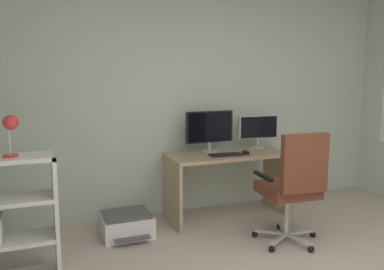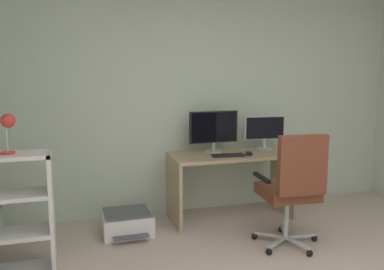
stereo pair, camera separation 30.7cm
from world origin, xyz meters
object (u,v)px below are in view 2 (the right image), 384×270
keyboard (228,155)px  printer (127,222)px  desk_lamp (8,125)px  monitor_secondary (264,129)px  desk (231,172)px  monitor_main (214,128)px  office_chair (293,185)px  computer_mouse (249,154)px

keyboard → printer: size_ratio=0.66×
desk_lamp → monitor_secondary: bearing=17.9°
desk → printer: 1.24m
monitor_main → office_chair: 1.20m
keyboard → office_chair: office_chair is taller
monitor_secondary → keyboard: bearing=-153.2°
desk → computer_mouse: bearing=-42.4°
monitor_main → monitor_secondary: (0.62, 0.00, -0.04)m
desk → keyboard: 0.26m
monitor_secondary → desk_lamp: size_ratio=1.56×
computer_mouse → printer: bearing=-165.6°
office_chair → printer: (-1.39, 0.80, -0.49)m
desk → printer: (-1.16, -0.11, -0.42)m
monitor_main → office_chair: bearing=-70.8°
desk → printer: size_ratio=2.60×
monitor_main → monitor_secondary: 0.62m
desk_lamp → printer: size_ratio=0.61×
computer_mouse → desk_lamp: 2.38m
monitor_main → office_chair: monitor_main is taller
desk → monitor_secondary: bearing=18.5°
office_chair → monitor_main: bearing=109.2°
monitor_main → keyboard: monitor_main is taller
keyboard → monitor_secondary: bearing=30.9°
monitor_secondary → office_chair: monitor_secondary is taller
keyboard → printer: 1.25m
desk → desk_lamp: (-2.12, -0.68, 0.68)m
desk_lamp → office_chair: bearing=-5.5°
monitor_main → office_chair: (0.37, -1.07, -0.39)m
computer_mouse → office_chair: office_chair is taller
monitor_main → desk_lamp: desk_lamp is taller
desk → monitor_secondary: (0.48, 0.16, 0.43)m
monitor_main → printer: size_ratio=1.10×
keyboard → printer: keyboard is taller
monitor_secondary → desk_lamp: 2.74m
desk → computer_mouse: computer_mouse is taller
desk → keyboard: size_ratio=3.91×
keyboard → printer: (-1.08, 0.02, -0.63)m
keyboard → office_chair: bearing=-64.3°
desk → monitor_main: 0.51m
computer_mouse → monitor_secondary: bearing=57.7°
keyboard → desk_lamp: (-2.04, -0.56, 0.47)m
desk → desk_lamp: size_ratio=4.25×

